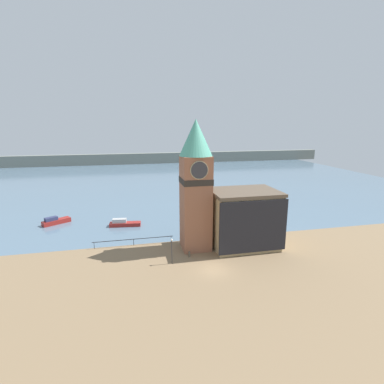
{
  "coord_description": "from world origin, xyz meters",
  "views": [
    {
      "loc": [
        -10.9,
        -35.43,
        19.35
      ],
      "look_at": [
        -1.7,
        5.78,
        9.56
      ],
      "focal_mm": 28.0,
      "sensor_mm": 36.0,
      "label": 1
    }
  ],
  "objects_px": {
    "boat_near": "(124,223)",
    "mooring_bollard_near": "(189,254)",
    "lamp_post": "(172,246)",
    "clock_tower": "(196,182)",
    "boat_far": "(55,221)",
    "pier_building": "(244,219)"
  },
  "relations": [
    {
      "from": "boat_near",
      "to": "mooring_bollard_near",
      "type": "distance_m",
      "value": 18.54
    },
    {
      "from": "mooring_bollard_near",
      "to": "clock_tower",
      "type": "bearing_deg",
      "value": 61.01
    },
    {
      "from": "pier_building",
      "to": "mooring_bollard_near",
      "type": "xyz_separation_m",
      "value": [
        -9.31,
        -2.13,
        -4.11
      ]
    },
    {
      "from": "boat_near",
      "to": "mooring_bollard_near",
      "type": "xyz_separation_m",
      "value": [
        9.48,
        -15.93,
        -0.08
      ]
    },
    {
      "from": "pier_building",
      "to": "lamp_post",
      "type": "bearing_deg",
      "value": -162.67
    },
    {
      "from": "clock_tower",
      "to": "lamp_post",
      "type": "bearing_deg",
      "value": -134.18
    },
    {
      "from": "lamp_post",
      "to": "mooring_bollard_near",
      "type": "bearing_deg",
      "value": 30.26
    },
    {
      "from": "pier_building",
      "to": "boat_far",
      "type": "xyz_separation_m",
      "value": [
        -31.84,
        17.9,
        -3.98
      ]
    },
    {
      "from": "pier_building",
      "to": "boat_near",
      "type": "relative_size",
      "value": 1.76
    },
    {
      "from": "mooring_bollard_near",
      "to": "boat_far",
      "type": "bearing_deg",
      "value": 138.37
    },
    {
      "from": "clock_tower",
      "to": "boat_near",
      "type": "bearing_deg",
      "value": 130.63
    },
    {
      "from": "mooring_bollard_near",
      "to": "lamp_post",
      "type": "distance_m",
      "value": 3.96
    },
    {
      "from": "boat_far",
      "to": "mooring_bollard_near",
      "type": "relative_size",
      "value": 6.22
    },
    {
      "from": "clock_tower",
      "to": "boat_near",
      "type": "height_order",
      "value": "clock_tower"
    },
    {
      "from": "pier_building",
      "to": "boat_far",
      "type": "height_order",
      "value": "pier_building"
    },
    {
      "from": "lamp_post",
      "to": "boat_far",
      "type": "bearing_deg",
      "value": 132.2
    },
    {
      "from": "lamp_post",
      "to": "boat_near",
      "type": "bearing_deg",
      "value": 110.61
    },
    {
      "from": "boat_near",
      "to": "boat_far",
      "type": "distance_m",
      "value": 13.69
    },
    {
      "from": "lamp_post",
      "to": "clock_tower",
      "type": "bearing_deg",
      "value": 45.82
    },
    {
      "from": "boat_far",
      "to": "mooring_bollard_near",
      "type": "distance_m",
      "value": 30.15
    },
    {
      "from": "clock_tower",
      "to": "boat_far",
      "type": "bearing_deg",
      "value": 144.79
    },
    {
      "from": "boat_near",
      "to": "lamp_post",
      "type": "xyz_separation_m",
      "value": [
        6.62,
        -17.6,
        2.08
      ]
    }
  ]
}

